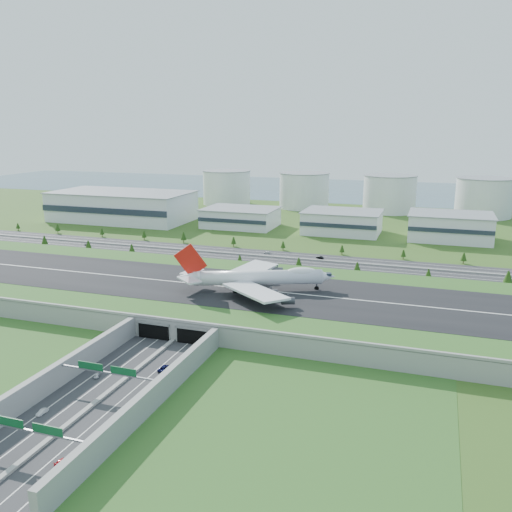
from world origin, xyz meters
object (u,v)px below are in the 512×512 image
(car_1, at_px, (42,412))
(car_5, at_px, (320,258))
(fuel_tank_a, at_px, (227,188))
(car_7, at_px, (267,253))
(car_2, at_px, (164,368))
(car_0, at_px, (97,375))
(car_4, at_px, (88,245))
(boeing_747, at_px, (257,277))
(car_3, at_px, (64,461))

(car_1, bearing_deg, car_5, 81.82)
(fuel_tank_a, height_order, car_7, fuel_tank_a)
(car_5, bearing_deg, car_1, 13.49)
(fuel_tank_a, xyz_separation_m, car_1, (108.77, -422.25, -16.70))
(car_2, bearing_deg, car_1, 61.62)
(car_0, bearing_deg, car_1, -113.24)
(car_1, xyz_separation_m, car_4, (-125.24, 197.84, 0.16))
(car_0, distance_m, car_1, 25.76)
(car_2, bearing_deg, boeing_747, -97.53)
(car_0, distance_m, car_2, 22.38)
(fuel_tank_a, relative_size, car_5, 9.71)
(car_5, bearing_deg, car_3, 19.56)
(fuel_tank_a, relative_size, car_2, 8.80)
(car_2, relative_size, car_5, 1.10)
(fuel_tank_a, height_order, car_1, fuel_tank_a)
(car_3, relative_size, car_5, 0.98)
(car_2, bearing_deg, car_0, 31.90)
(car_3, relative_size, car_7, 1.10)
(car_1, distance_m, car_5, 216.02)
(car_0, distance_m, car_4, 213.52)
(car_0, height_order, car_4, car_4)
(fuel_tank_a, bearing_deg, car_0, -74.51)
(car_5, bearing_deg, car_2, 17.78)
(car_0, bearing_deg, car_2, 11.52)
(fuel_tank_a, distance_m, car_2, 405.92)
(car_3, xyz_separation_m, car_4, (-146.85, 216.06, 0.11))
(car_5, relative_size, car_7, 1.12)
(car_3, xyz_separation_m, car_7, (-20.05, 234.17, -0.07))
(car_3, xyz_separation_m, car_5, (16.16, 230.91, 0.11))
(car_0, height_order, car_2, car_2)
(fuel_tank_a, relative_size, car_3, 9.86)
(car_0, distance_m, car_5, 190.52)
(boeing_747, distance_m, car_3, 130.61)
(car_0, relative_size, car_4, 0.79)
(car_7, bearing_deg, car_0, 0.75)
(car_2, xyz_separation_m, car_3, (1.55, -55.89, -0.05))
(boeing_747, bearing_deg, car_7, 83.21)
(car_1, bearing_deg, car_2, 63.86)
(car_0, relative_size, car_7, 0.85)
(car_2, xyz_separation_m, car_7, (-18.50, 178.28, -0.12))
(car_5, xyz_separation_m, car_7, (-36.21, 3.26, -0.18))
(fuel_tank_a, xyz_separation_m, car_5, (146.54, -209.55, -16.53))
(fuel_tank_a, bearing_deg, car_7, -61.86)
(fuel_tank_a, height_order, car_5, fuel_tank_a)
(boeing_747, distance_m, car_1, 116.06)
(car_1, relative_size, car_4, 0.83)
(boeing_747, height_order, car_5, boeing_747)
(fuel_tank_a, distance_m, car_1, 436.35)
(car_3, bearing_deg, fuel_tank_a, -60.93)
(car_4, xyz_separation_m, car_5, (163.01, 14.85, 0.01))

